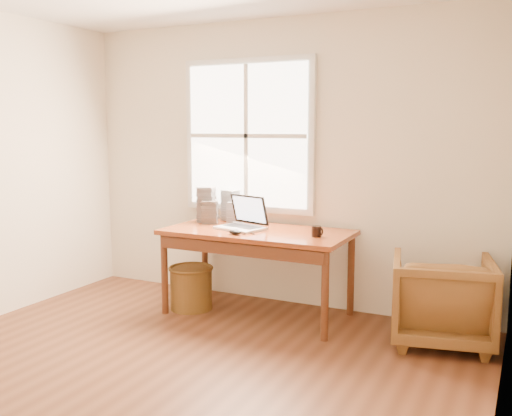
{
  "coord_description": "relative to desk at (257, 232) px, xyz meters",
  "views": [
    {
      "loc": [
        2.12,
        -2.55,
        1.63
      ],
      "look_at": [
        0.06,
        1.65,
        0.97
      ],
      "focal_mm": 40.0,
      "sensor_mm": 36.0,
      "label": 1
    }
  ],
  "objects": [
    {
      "name": "mouse",
      "position": [
        -0.07,
        -0.27,
        0.04
      ],
      "size": [
        0.13,
        0.1,
        0.04
      ],
      "primitive_type": "ellipsoid",
      "rotation": [
        0.0,
        0.0,
        -0.24
      ],
      "color": "black",
      "rests_on": "desk"
    },
    {
      "name": "room_shell",
      "position": [
        -0.02,
        -1.64,
        0.59
      ],
      "size": [
        4.04,
        4.54,
        2.64
      ],
      "color": "brown",
      "rests_on": "ground"
    },
    {
      "name": "cd_stack_c",
      "position": [
        -0.62,
        0.18,
        0.19
      ],
      "size": [
        0.17,
        0.16,
        0.33
      ],
      "primitive_type": "cube",
      "rotation": [
        0.0,
        0.0,
        0.2
      ],
      "color": "gray",
      "rests_on": "desk"
    },
    {
      "name": "armchair",
      "position": [
        1.55,
        -0.0,
        -0.39
      ],
      "size": [
        0.86,
        0.88,
        0.68
      ],
      "primitive_type": "imported",
      "rotation": [
        0.0,
        0.0,
        3.35
      ],
      "color": "brown",
      "rests_on": "room_shell"
    },
    {
      "name": "desk",
      "position": [
        0.0,
        0.0,
        0.0
      ],
      "size": [
        1.6,
        0.8,
        0.04
      ],
      "primitive_type": "cube",
      "color": "brown",
      "rests_on": "room_shell"
    },
    {
      "name": "coffee_mug",
      "position": [
        0.56,
        -0.06,
        0.06
      ],
      "size": [
        0.1,
        0.1,
        0.09
      ],
      "primitive_type": "cylinder",
      "rotation": [
        0.0,
        0.0,
        0.34
      ],
      "color": "black",
      "rests_on": "desk"
    },
    {
      "name": "wicker_stool",
      "position": [
        -0.6,
        -0.13,
        -0.54
      ],
      "size": [
        0.42,
        0.42,
        0.38
      ],
      "primitive_type": "cylinder",
      "rotation": [
        0.0,
        0.0,
        -0.14
      ],
      "color": "brown",
      "rests_on": "room_shell"
    },
    {
      "name": "cd_stack_d",
      "position": [
        -0.36,
        0.29,
        0.12
      ],
      "size": [
        0.16,
        0.14,
        0.19
      ],
      "primitive_type": "cube",
      "rotation": [
        0.0,
        0.0,
        0.04
      ],
      "color": "silver",
      "rests_on": "desk"
    },
    {
      "name": "cd_stack_a",
      "position": [
        -0.45,
        0.35,
        0.16
      ],
      "size": [
        0.18,
        0.17,
        0.29
      ],
      "primitive_type": "cube",
      "rotation": [
        0.0,
        0.0,
        -0.3
      ],
      "color": "#B6BDC2",
      "rests_on": "desk"
    },
    {
      "name": "cd_stack_b",
      "position": [
        -0.55,
        0.12,
        0.13
      ],
      "size": [
        0.17,
        0.17,
        0.21
      ],
      "primitive_type": "cube",
      "rotation": [
        0.0,
        0.0,
        0.38
      ],
      "color": "#242429",
      "rests_on": "desk"
    },
    {
      "name": "laptop",
      "position": [
        -0.15,
        -0.04,
        0.16
      ],
      "size": [
        0.48,
        0.49,
        0.29
      ],
      "primitive_type": null,
      "rotation": [
        0.0,
        0.0,
        -0.29
      ],
      "color": "silver",
      "rests_on": "desk"
    }
  ]
}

